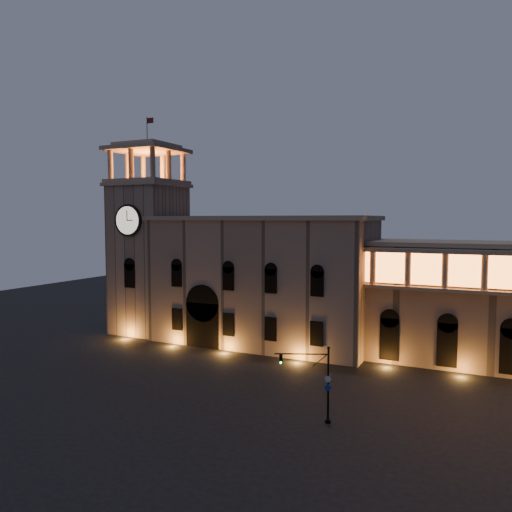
% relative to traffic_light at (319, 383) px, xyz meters
% --- Properties ---
extents(ground, '(160.00, 160.00, 0.00)m').
position_rel_traffic_light_xyz_m(ground, '(-13.86, 0.94, -3.44)').
color(ground, black).
rests_on(ground, ground).
extents(government_building, '(30.80, 12.80, 17.60)m').
position_rel_traffic_light_xyz_m(government_building, '(-15.93, 22.87, 5.33)').
color(government_building, '#8F735E').
rests_on(government_building, ground).
extents(clock_tower, '(9.80, 9.80, 32.40)m').
position_rel_traffic_light_xyz_m(clock_tower, '(-34.36, 21.92, 9.06)').
color(clock_tower, '#8F735E').
rests_on(clock_tower, ground).
extents(traffic_light, '(4.45, 2.06, 6.55)m').
position_rel_traffic_light_xyz_m(traffic_light, '(0.00, 0.00, 0.00)').
color(traffic_light, black).
rests_on(traffic_light, ground).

